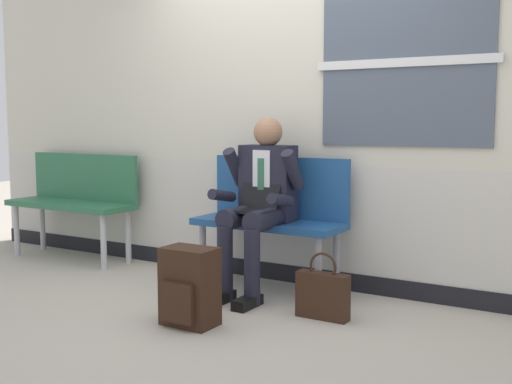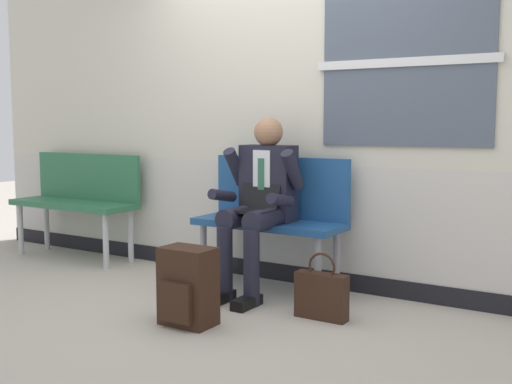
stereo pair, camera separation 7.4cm
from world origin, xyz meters
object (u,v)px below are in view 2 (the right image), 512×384
at_px(bench_with_person, 274,212).
at_px(handbag, 321,295).
at_px(bench_empty, 79,195).
at_px(backpack, 187,287).
at_px(person_seated, 259,200).

xyz_separation_m(bench_with_person, handbag, (0.64, -0.49, -0.42)).
distance_m(bench_empty, handbag, 2.78).
bearing_deg(bench_empty, bench_with_person, 0.07).
height_order(bench_empty, backpack, bench_empty).
xyz_separation_m(person_seated, handbag, (0.64, -0.28, -0.53)).
relative_size(backpack, handbag, 1.13).
xyz_separation_m(bench_with_person, bench_empty, (-2.06, -0.00, -0.01)).
bearing_deg(handbag, backpack, -139.86).
xyz_separation_m(bench_with_person, backpack, (-0.00, -1.03, -0.34)).
bearing_deg(backpack, person_seated, 89.99).
height_order(bench_empty, handbag, bench_empty).
bearing_deg(handbag, bench_with_person, 142.72).
distance_m(bench_with_person, handbag, 0.91).
xyz_separation_m(bench_empty, backpack, (2.06, -1.03, -0.33)).
xyz_separation_m(bench_with_person, person_seated, (-0.00, -0.20, 0.11)).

